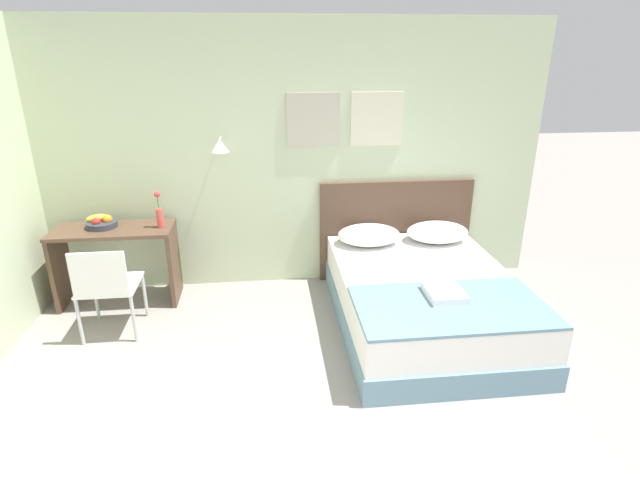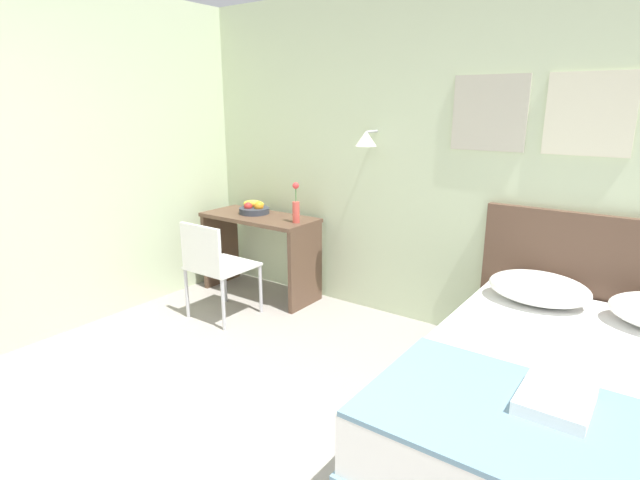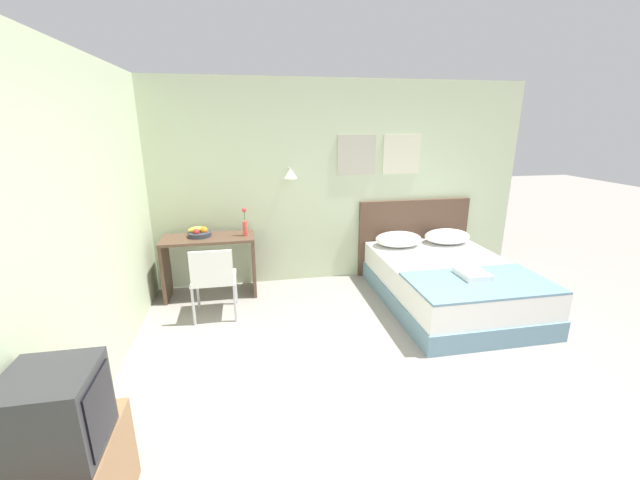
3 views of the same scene
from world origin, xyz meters
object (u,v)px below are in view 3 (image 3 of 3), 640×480
at_px(bed, 449,284).
at_px(folded_towel_near_foot, 472,274).
at_px(headboard, 413,237).
at_px(flower_vase, 245,225).
at_px(television, 55,415).
at_px(desk, 210,255).
at_px(pillow_left, 398,239).
at_px(pillow_right, 447,236).
at_px(fruit_bowl, 199,233).
at_px(throw_blanket, 480,282).
at_px(desk_chair, 213,277).

height_order(bed, folded_towel_near_foot, folded_towel_near_foot).
xyz_separation_m(bed, headboard, (0.00, 1.07, 0.28)).
xyz_separation_m(folded_towel_near_foot, flower_vase, (-2.36, 1.24, 0.34)).
xyz_separation_m(flower_vase, television, (-0.93, -3.00, -0.12)).
bearing_deg(bed, desk, 164.10).
height_order(headboard, pillow_left, headboard).
distance_m(pillow_left, pillow_right, 0.71).
bearing_deg(flower_vase, headboard, 7.04).
relative_size(pillow_left, fruit_bowl, 2.15).
xyz_separation_m(headboard, folded_towel_near_foot, (-0.01, -1.53, 0.03)).
xyz_separation_m(throw_blanket, fruit_bowl, (-2.93, 1.46, 0.29)).
height_order(flower_vase, television, flower_vase).
bearing_deg(flower_vase, pillow_right, -0.33).
bearing_deg(throw_blanket, headboard, 90.00).
relative_size(folded_towel_near_foot, desk, 0.31).
bearing_deg(headboard, throw_blanket, -90.00).
bearing_deg(pillow_left, television, -134.60).
distance_m(pillow_right, folded_towel_near_foot, 1.28).
relative_size(headboard, flower_vase, 4.61).
bearing_deg(desk, pillow_right, -0.68).
height_order(pillow_left, flower_vase, flower_vase).
bearing_deg(pillow_right, pillow_left, 180.00).
height_order(desk, flower_vase, flower_vase).
xyz_separation_m(pillow_left, folded_towel_near_foot, (0.35, -1.23, -0.04)).
xyz_separation_m(throw_blanket, desk, (-2.82, 1.41, 0.00)).
relative_size(folded_towel_near_foot, fruit_bowl, 1.17).
height_order(desk, fruit_bowl, fruit_bowl).
xyz_separation_m(pillow_right, television, (-3.65, -2.98, 0.17)).
relative_size(desk_chair, flower_vase, 2.38).
height_order(headboard, television, headboard).
bearing_deg(pillow_right, folded_towel_near_foot, -106.39).
bearing_deg(fruit_bowl, pillow_left, -1.90).
relative_size(headboard, fruit_bowl, 5.56).
bearing_deg(headboard, pillow_right, -41.01).
bearing_deg(desk, folded_towel_near_foot, -24.18).
xyz_separation_m(bed, pillow_right, (0.35, 0.77, 0.35)).
height_order(pillow_left, folded_towel_near_foot, pillow_left).
relative_size(bed, throw_blanket, 1.43).
distance_m(desk, desk_chair, 0.67).
distance_m(bed, desk, 2.95).
relative_size(bed, fruit_bowl, 7.15).
bearing_deg(folded_towel_near_foot, desk, 155.82).
relative_size(throw_blanket, desk, 1.31).
relative_size(bed, headboard, 1.29).
relative_size(throw_blanket, fruit_bowl, 4.99).
bearing_deg(pillow_right, flower_vase, 179.67).
height_order(throw_blanket, desk, desk).
relative_size(bed, desk, 1.88).
height_order(pillow_right, desk, desk).
relative_size(throw_blanket, flower_vase, 4.14).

